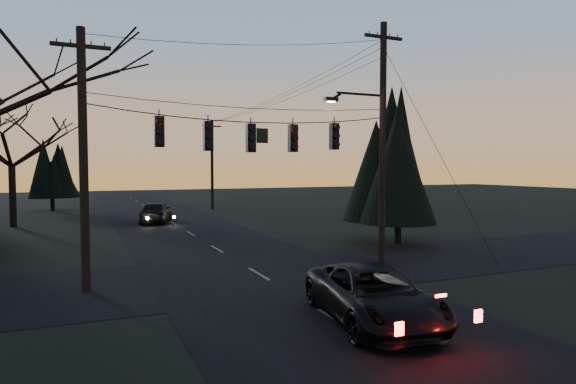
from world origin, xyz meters
name	(u,v)px	position (x,y,z in m)	size (l,w,h in m)	color
main_road	(198,238)	(0.00, 20.00, 0.01)	(8.00, 120.00, 0.02)	black
cross_road	(259,274)	(0.00, 10.00, 0.01)	(60.00, 7.00, 0.02)	black
utility_pole_right	(381,263)	(5.50, 10.00, 0.00)	(5.00, 0.30, 10.00)	black
utility_pole_left	(86,291)	(-6.00, 10.00, 0.00)	(1.80, 0.30, 8.50)	black
utility_pole_far_r	(212,209)	(5.50, 38.00, 0.00)	(1.80, 0.30, 8.50)	black
utility_pole_far_l	(81,207)	(-6.00, 46.00, 0.00)	(0.30, 0.30, 8.00)	black
span_signal_assembly	(252,136)	(-0.24, 10.00, 5.19)	(11.50, 0.44, 1.65)	black
evergreen_right	(399,161)	(9.20, 13.89, 4.35)	(4.12, 4.12, 7.51)	black
bare_tree_dist	(11,142)	(-10.28, 30.24, 5.69)	(6.47, 6.47, 8.14)	black
evergreen_dist	(52,171)	(-8.44, 42.52, 3.71)	(3.76, 3.76, 6.24)	black
suv_near	(373,296)	(0.80, 3.54, 0.71)	(2.37, 5.13, 1.43)	black
sedan_oncoming_a	(156,212)	(-1.12, 28.53, 0.80)	(1.88, 4.67, 1.59)	black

